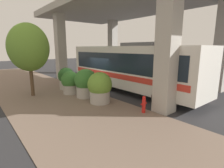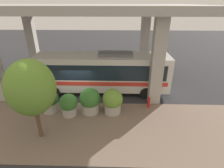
{
  "view_description": "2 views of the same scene",
  "coord_description": "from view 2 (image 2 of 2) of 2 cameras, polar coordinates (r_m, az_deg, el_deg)",
  "views": [
    {
      "loc": [
        -7.11,
        -11.29,
        3.28
      ],
      "look_at": [
        0.16,
        -2.47,
        0.9
      ],
      "focal_mm": 28.0,
      "sensor_mm": 36.0,
      "label": 1
    },
    {
      "loc": [
        -12.07,
        -3.28,
        7.46
      ],
      "look_at": [
        -0.5,
        -2.94,
        1.99
      ],
      "focal_mm": 28.0,
      "sensor_mm": 36.0,
      "label": 2
    }
  ],
  "objects": [
    {
      "name": "planter_middle",
      "position": [
        12.65,
        0.2,
        -5.66
      ],
      "size": [
        1.47,
        1.47,
        1.88
      ],
      "color": "#ADA89E",
      "rests_on": "ground"
    },
    {
      "name": "ground_plane",
      "position": [
        14.56,
        -11.67,
        -6.1
      ],
      "size": [
        80.0,
        80.0,
        0.0
      ],
      "primitive_type": "plane",
      "color": "#2D2D30",
      "rests_on": "ground"
    },
    {
      "name": "bus",
      "position": [
        15.34,
        -3.17,
        4.29
      ],
      "size": [
        2.77,
        11.47,
        3.63
      ],
      "color": "silver",
      "rests_on": "ground"
    },
    {
      "name": "planter_back",
      "position": [
        13.61,
        -19.69,
        -5.21
      ],
      "size": [
        1.29,
        1.29,
        1.75
      ],
      "color": "#ADA89E",
      "rests_on": "ground"
    },
    {
      "name": "overpass",
      "position": [
        16.44,
        -10.56,
        21.1
      ],
      "size": [
        9.4,
        20.62,
        7.23
      ],
      "color": "#ADA89E",
      "rests_on": "ground"
    },
    {
      "name": "planter_front",
      "position": [
        12.83,
        -13.93,
        -6.59
      ],
      "size": [
        1.28,
        1.28,
        1.66
      ],
      "color": "#ADA89E",
      "rests_on": "ground"
    },
    {
      "name": "street_tree_near",
      "position": [
        10.27,
        -24.95,
        -1.21
      ],
      "size": [
        2.62,
        2.62,
        4.87
      ],
      "color": "brown",
      "rests_on": "ground"
    },
    {
      "name": "fire_hydrant",
      "position": [
        13.77,
        11.93,
        -5.87
      ],
      "size": [
        0.39,
        0.19,
        0.91
      ],
      "color": "red",
      "rests_on": "ground"
    },
    {
      "name": "sidewalk_strip",
      "position": [
        12.19,
        -14.73,
        -13.38
      ],
      "size": [
        6.0,
        40.0,
        0.02
      ],
      "color": "#7A6656",
      "rests_on": "ground"
    },
    {
      "name": "planter_extra",
      "position": [
        12.81,
        -7.18,
        -5.43
      ],
      "size": [
        1.51,
        1.51,
        1.92
      ],
      "color": "#ADA89E",
      "rests_on": "ground"
    }
  ]
}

